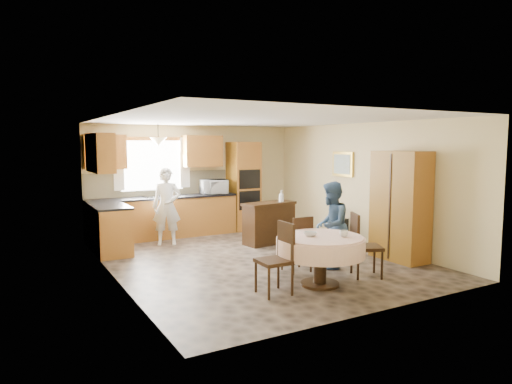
{
  "coord_description": "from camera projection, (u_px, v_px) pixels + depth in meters",
  "views": [
    {
      "loc": [
        -3.97,
        -7.02,
        2.07
      ],
      "look_at": [
        0.15,
        0.3,
        1.19
      ],
      "focal_mm": 32.0,
      "sensor_mm": 36.0,
      "label": 1
    }
  ],
  "objects": [
    {
      "name": "wall_back",
      "position": [
        194.0,
        179.0,
        10.71
      ],
      "size": [
        5.0,
        0.02,
        2.5
      ],
      "primitive_type": "cube",
      "color": "beige",
      "rests_on": "floor"
    },
    {
      "name": "bowl_table",
      "position": [
        310.0,
        234.0,
        6.64
      ],
      "size": [
        0.25,
        0.25,
        0.06
      ],
      "primitive_type": "imported",
      "rotation": [
        0.0,
        0.0,
        -0.37
      ],
      "color": "#B2B2B2",
      "rests_on": "dining_table"
    },
    {
      "name": "counter_left",
      "position": [
        109.0,
        206.0,
        8.63
      ],
      "size": [
        0.64,
        1.2,
        0.04
      ],
      "primitive_type": "cube",
      "color": "black",
      "rests_on": "base_cab_left"
    },
    {
      "name": "chair_back",
      "position": [
        299.0,
        241.0,
        7.36
      ],
      "size": [
        0.4,
        0.4,
        0.92
      ],
      "rotation": [
        0.0,
        0.0,
        3.12
      ],
      "color": "#37230F",
      "rests_on": "floor"
    },
    {
      "name": "base_cab_back",
      "position": [
        164.0,
        218.0,
        10.12
      ],
      "size": [
        3.3,
        0.6,
        0.88
      ],
      "primitive_type": "cube",
      "color": "#AF642E",
      "rests_on": "floor"
    },
    {
      "name": "curtain_left",
      "position": [
        119.0,
        164.0,
        9.75
      ],
      "size": [
        0.22,
        0.02,
        1.15
      ],
      "primitive_type": "cube",
      "color": "white",
      "rests_on": "wall_back"
    },
    {
      "name": "dining_table",
      "position": [
        320.0,
        247.0,
        6.66
      ],
      "size": [
        1.29,
        1.29,
        0.73
      ],
      "color": "#37230F",
      "rests_on": "floor"
    },
    {
      "name": "window",
      "position": [
        152.0,
        165.0,
        10.17
      ],
      "size": [
        1.4,
        0.03,
        1.1
      ],
      "primitive_type": "cube",
      "color": "white",
      "rests_on": "wall_back"
    },
    {
      "name": "oven_upper",
      "position": [
        250.0,
        179.0,
        10.73
      ],
      "size": [
        0.56,
        0.01,
        0.45
      ],
      "primitive_type": "cube",
      "color": "black",
      "rests_on": "oven_tower"
    },
    {
      "name": "person_dining",
      "position": [
        331.0,
        225.0,
        7.6
      ],
      "size": [
        0.9,
        0.88,
        1.46
      ],
      "primitive_type": "imported",
      "rotation": [
        0.0,
        0.0,
        3.85
      ],
      "color": "#3A587F",
      "rests_on": "floor"
    },
    {
      "name": "cupboard",
      "position": [
        400.0,
        206.0,
        8.12
      ],
      "size": [
        0.51,
        1.02,
        1.95
      ],
      "primitive_type": "cube",
      "color": "#AF642E",
      "rests_on": "floor"
    },
    {
      "name": "wall_cab_side",
      "position": [
        100.0,
        153.0,
        8.46
      ],
      "size": [
        0.33,
        1.2,
        0.72
      ],
      "primitive_type": "cube",
      "color": "#BA7E2E",
      "rests_on": "wall_left"
    },
    {
      "name": "wall_cab_right",
      "position": [
        202.0,
        151.0,
        10.57
      ],
      "size": [
        0.9,
        0.33,
        0.72
      ],
      "primitive_type": "cube",
      "color": "#BA7E2E",
      "rests_on": "wall_back"
    },
    {
      "name": "wall_cab_left",
      "position": [
        105.0,
        152.0,
        9.5
      ],
      "size": [
        0.85,
        0.33,
        0.72
      ],
      "primitive_type": "cube",
      "color": "#BA7E2E",
      "rests_on": "wall_back"
    },
    {
      "name": "ceiling",
      "position": [
        257.0,
        120.0,
        7.98
      ],
      "size": [
        5.0,
        6.0,
        0.01
      ],
      "primitive_type": "cube",
      "color": "white",
      "rests_on": "wall_back"
    },
    {
      "name": "space_heater",
      "position": [
        338.0,
        231.0,
        9.56
      ],
      "size": [
        0.42,
        0.32,
        0.52
      ],
      "primitive_type": "cube",
      "rotation": [
        0.0,
        0.0,
        0.17
      ],
      "color": "black",
      "rests_on": "floor"
    },
    {
      "name": "bowl_sideboard",
      "position": [
        257.0,
        204.0,
        9.34
      ],
      "size": [
        0.24,
        0.24,
        0.05
      ],
      "primitive_type": "imported",
      "rotation": [
        0.0,
        0.0,
        -0.1
      ],
      "color": "#B2B2B2",
      "rests_on": "sideboard"
    },
    {
      "name": "framed_picture",
      "position": [
        343.0,
        164.0,
        9.8
      ],
      "size": [
        0.06,
        0.64,
        0.53
      ],
      "color": "gold",
      "rests_on": "wall_right"
    },
    {
      "name": "counter_back",
      "position": [
        163.0,
        197.0,
        10.07
      ],
      "size": [
        3.3,
        0.64,
        0.04
      ],
      "primitive_type": "cube",
      "color": "black",
      "rests_on": "base_cab_back"
    },
    {
      "name": "wall_left",
      "position": [
        113.0,
        199.0,
        6.89
      ],
      "size": [
        0.02,
        6.0,
        2.5
      ],
      "primitive_type": "cube",
      "color": "beige",
      "rests_on": "floor"
    },
    {
      "name": "floor",
      "position": [
        257.0,
        259.0,
        8.24
      ],
      "size": [
        5.0,
        6.0,
        0.01
      ],
      "primitive_type": "cube",
      "color": "brown",
      "rests_on": "ground"
    },
    {
      "name": "pendant",
      "position": [
        158.0,
        142.0,
        9.7
      ],
      "size": [
        0.36,
        0.36,
        0.18
      ],
      "primitive_type": "cone",
      "rotation": [
        3.14,
        0.0,
        0.0
      ],
      "color": "beige",
      "rests_on": "ceiling"
    },
    {
      "name": "chair_left",
      "position": [
        279.0,
        254.0,
        6.31
      ],
      "size": [
        0.44,
        0.44,
        0.99
      ],
      "rotation": [
        0.0,
        0.0,
        -1.59
      ],
      "color": "#37230F",
      "rests_on": "floor"
    },
    {
      "name": "wall_front",
      "position": [
        379.0,
        212.0,
        5.51
      ],
      "size": [
        5.0,
        0.02,
        2.5
      ],
      "primitive_type": "cube",
      "color": "beige",
      "rests_on": "floor"
    },
    {
      "name": "microwave",
      "position": [
        214.0,
        187.0,
        10.59
      ],
      "size": [
        0.65,
        0.49,
        0.33
      ],
      "primitive_type": "imported",
      "rotation": [
        0.0,
        0.0,
        -0.14
      ],
      "color": "silver",
      "rests_on": "counter_back"
    },
    {
      "name": "wall_right",
      "position": [
        363.0,
        184.0,
        9.33
      ],
      "size": [
        0.02,
        6.0,
        2.5
      ],
      "primitive_type": "cube",
      "color": "beige",
      "rests_on": "floor"
    },
    {
      "name": "oven_lower",
      "position": [
        250.0,
        200.0,
        10.78
      ],
      "size": [
        0.56,
        0.01,
        0.45
      ],
      "primitive_type": "cube",
      "color": "black",
      "rests_on": "oven_tower"
    },
    {
      "name": "chair_right",
      "position": [
        362.0,
        242.0,
        7.11
      ],
      "size": [
        0.58,
        0.58,
        1.0
      ],
      "rotation": [
        0.0,
        0.0,
        1.12
      ],
      "color": "#37230F",
      "rests_on": "floor"
    },
    {
      "name": "oven_tower",
      "position": [
        244.0,
        186.0,
        11.02
      ],
      "size": [
        0.66,
        0.62,
        2.12
      ],
      "primitive_type": "cube",
      "color": "#AF642E",
      "rests_on": "floor"
    },
    {
      "name": "sideboard",
      "position": [
        269.0,
        224.0,
        9.52
      ],
      "size": [
        1.2,
        0.64,
        0.81
      ],
      "primitive_type": "cube",
      "rotation": [
        0.0,
        0.0,
        0.15
      ],
      "color": "#37230F",
      "rests_on": "floor"
    },
    {
      "name": "cup_table",
      "position": [
        344.0,
        234.0,
        6.59
      ],
      "size": [
        0.15,
        0.15,
        0.1
      ],
      "primitive_type": "imported",
      "rotation": [
        0.0,
        0.0,
        0.25
      ],
      "color": "#B2B2B2",
      "rests_on": "dining_table"
    },
    {
      "name": "bottle_sideboard",
      "position": [
        281.0,
        197.0,
        9.61
      ],
      "size": [
        0.15,
        0.15,
        0.29
      ],
      "primitive_type": "imported",
      "rotation": [
        0.0,
        0.0,
        0.36
      ],
      "color": "silver",
      "rests_on": "sideboard"
    },
    {
      "name": "curtain_right",
      "position": [
        185.0,
        163.0,
        10.49
      ],
      "size": [
        0.22,
        0.02,
        1.15
      ],
      "primitive_type": "cube",
      "color": "white",
      "rests_on": "wall_back"
    },
    {
      "name": "person_sink",
      "position": [
        167.0,
        206.0,
        9.38
      ],
      "size": [
        0.68,
        0.57,
        1.59
      ],
      "primitive_type": "imported",
      "rotation": [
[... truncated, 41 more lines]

